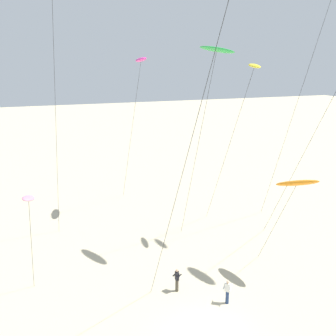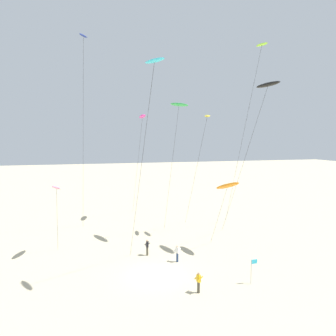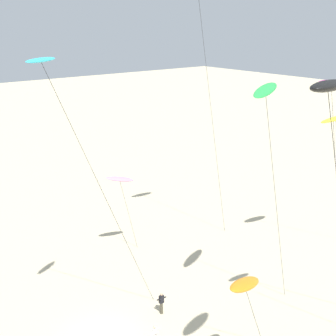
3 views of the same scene
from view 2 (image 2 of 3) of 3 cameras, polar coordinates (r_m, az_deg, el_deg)
ground_plane at (r=28.59m, az=-2.15°, el=-19.41°), size 260.00×260.00×0.00m
kite_cyan at (r=24.55m, az=-2.69°, el=18.33°), size 1.71×8.69×18.08m
kite_black at (r=34.16m, az=18.11°, el=14.44°), size 1.91×9.67×17.92m
kite_pink at (r=33.11m, az=-20.10°, el=-3.50°), size 1.11×3.11×7.62m
kite_yellow at (r=38.40m, az=7.24°, el=9.24°), size 1.25×7.04×15.15m
kite_lime at (r=40.57m, az=16.86°, el=20.08°), size 1.28×8.07×23.43m
kite_green at (r=36.10m, az=2.04°, el=11.56°), size 1.87×6.34×16.48m
kite_magenta at (r=45.69m, az=-4.80°, el=9.49°), size 1.33×7.14×15.74m
kite_orange at (r=32.81m, az=11.01°, el=-3.28°), size 1.87×4.92×7.91m
kite_navy at (r=39.76m, az=-15.52°, el=22.13°), size 1.33×6.56×24.47m
kite_flyer_nearest at (r=25.55m, az=5.73°, el=-20.38°), size 0.62×0.64×1.67m
kite_flyer_middle at (r=32.70m, az=-3.89°, el=-14.48°), size 0.50×0.53×1.67m
kite_flyer_furthest at (r=31.04m, az=1.76°, el=-15.58°), size 0.73×0.73×1.67m
marker_flag at (r=27.46m, az=15.55°, el=-17.30°), size 0.57×0.05×2.10m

